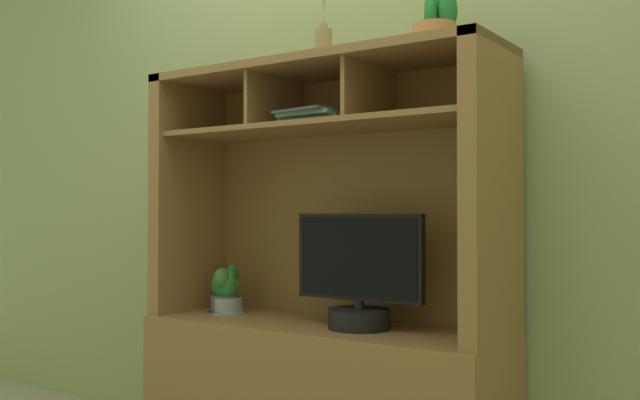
# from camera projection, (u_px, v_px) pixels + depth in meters

# --- Properties ---
(back_wall) EXTENTS (6.00, 0.02, 2.80)m
(back_wall) POSITION_uv_depth(u_px,v_px,m) (357.00, 106.00, 2.79)
(back_wall) COLOR #92A066
(back_wall) RESTS_ON ground
(media_console) EXTENTS (1.37, 0.48, 1.52)m
(media_console) POSITION_uv_depth(u_px,v_px,m) (321.00, 351.00, 2.58)
(media_console) COLOR olive
(media_console) RESTS_ON ground
(tv_monitor) EXTENTS (0.49, 0.22, 0.40)m
(tv_monitor) POSITION_uv_depth(u_px,v_px,m) (359.00, 282.00, 2.46)
(tv_monitor) COLOR black
(tv_monitor) RESTS_ON media_console
(potted_orchid) EXTENTS (0.14, 0.14, 0.18)m
(potted_orchid) POSITION_uv_depth(u_px,v_px,m) (226.00, 293.00, 2.84)
(potted_orchid) COLOR gray
(potted_orchid) RESTS_ON media_console
(potted_fern) EXTENTS (0.13, 0.14, 0.19)m
(potted_fern) POSITION_uv_depth(u_px,v_px,m) (225.00, 292.00, 2.85)
(potted_fern) COLOR #524951
(potted_fern) RESTS_ON media_console
(magazine_stack_left) EXTENTS (0.26, 0.29, 0.04)m
(magazine_stack_left) POSITION_uv_depth(u_px,v_px,m) (319.00, 117.00, 2.52)
(magazine_stack_left) COLOR slate
(magazine_stack_left) RESTS_ON media_console
(diffuser_bottle) EXTENTS (0.06, 0.06, 0.28)m
(diffuser_bottle) POSITION_uv_depth(u_px,v_px,m) (323.00, 46.00, 2.60)
(diffuser_bottle) COLOR olive
(diffuser_bottle) RESTS_ON media_console
(potted_succulent) EXTENTS (0.17, 0.17, 0.20)m
(potted_succulent) POSITION_uv_depth(u_px,v_px,m) (436.00, 28.00, 2.36)
(potted_succulent) COLOR #BA7C43
(potted_succulent) RESTS_ON media_console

